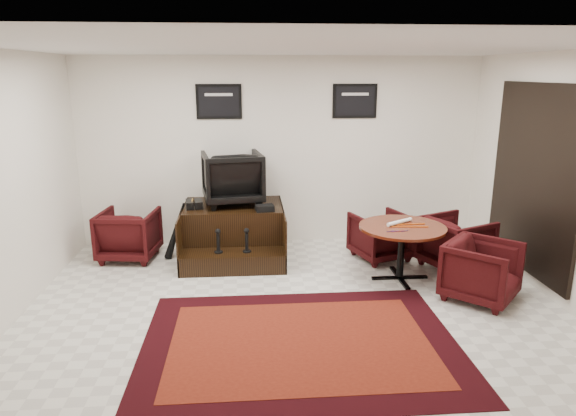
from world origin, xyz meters
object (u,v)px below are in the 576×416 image
Objects in this scene: meeting_table at (402,233)px; shine_chair at (232,175)px; shine_podium at (234,232)px; table_chair_back at (381,234)px; table_chair_corner at (482,268)px; table_chair_window at (456,240)px; armchair_side at (129,232)px.

shine_chair is at bearing 150.27° from meeting_table.
table_chair_back is (2.07, -0.31, 0.03)m from shine_podium.
table_chair_back is at bearing 94.99° from meeting_table.
shine_podium is 1.35× the size of meeting_table.
shine_podium is at bearing -27.66° from table_chair_back.
shine_podium is 3.37m from table_chair_corner.
table_chair_window is (2.98, -0.75, 0.05)m from shine_podium.
shine_chair is 0.77× the size of meeting_table.
shine_chair is 2.51m from meeting_table.
table_chair_window reaches higher than armchair_side.
table_chair_back is 1.65m from table_chair_corner.
shine_chair is at bearing -166.09° from armchair_side.
table_chair_window is (0.84, 0.32, -0.23)m from meeting_table.
armchair_side is (-1.47, -0.18, -0.76)m from shine_chair.
table_chair_window is (2.98, -0.90, -0.75)m from shine_chair.
table_chair_window is at bearing 20.93° from meeting_table.
shine_podium reaches higher than table_chair_back.
table_chair_back is 0.94× the size of table_chair_corner.
meeting_table is 0.81m from table_chair_back.
table_chair_corner is (4.35, -1.72, -0.00)m from armchair_side.
table_chair_corner is at bearing 150.95° from table_chair_window.
meeting_table is 1.04m from table_chair_corner.
armchair_side is at bearing -2.12° from shine_chair.
shine_chair is 3.20m from table_chair_window.
table_chair_corner reaches higher than meeting_table.
shine_chair is at bearing 90.00° from shine_podium.
shine_podium is 1.87× the size of armchair_side.
armchair_side is at bearing 163.86° from meeting_table.
shine_chair is 1.08× the size of armchair_side.
meeting_table is at bearing 75.79° from table_chair_back.
shine_chair is 2.26m from table_chair_back.
shine_podium is 2.41m from meeting_table.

